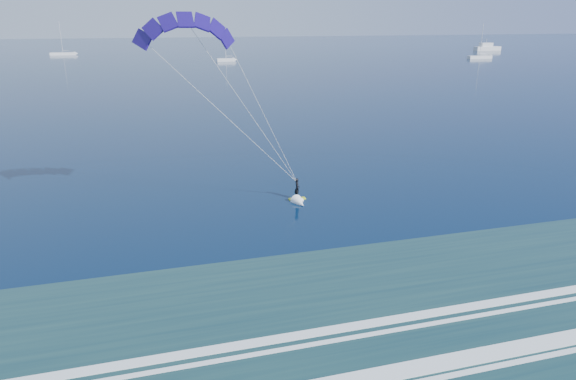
% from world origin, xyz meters
% --- Properties ---
extents(kitesurfer_rig, '(15.09, 6.90, 17.11)m').
position_xyz_m(kitesurfer_rig, '(-0.07, 27.34, 8.84)').
color(kitesurfer_rig, '#CDED1B').
rests_on(kitesurfer_rig, ground).
extents(motor_yacht, '(13.75, 3.67, 5.85)m').
position_xyz_m(motor_yacht, '(162.48, 218.96, 1.50)').
color(motor_yacht, silver).
rests_on(motor_yacht, ground).
extents(sailboat_2, '(10.83, 2.40, 14.31)m').
position_xyz_m(sailboat_2, '(-39.92, 240.82, 0.70)').
color(sailboat_2, silver).
rests_on(sailboat_2, ground).
extents(sailboat_3, '(6.84, 2.40, 9.75)m').
position_xyz_m(sailboat_3, '(23.99, 186.52, 0.67)').
color(sailboat_3, silver).
rests_on(sailboat_3, ground).
extents(sailboat_4, '(10.22, 2.40, 13.64)m').
position_xyz_m(sailboat_4, '(125.48, 172.74, 0.69)').
color(sailboat_4, silver).
rests_on(sailboat_4, ground).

